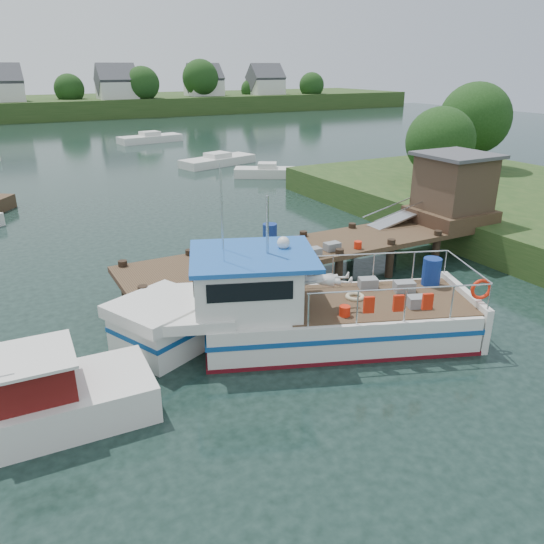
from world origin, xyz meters
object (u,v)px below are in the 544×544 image
moored_far (150,138)px  moored_c (218,160)px  moored_b (267,172)px  dock (409,210)px  lobster_boat (293,312)px

moored_far → moored_c: bearing=-110.9°
moored_far → moored_b: moored_far is taller
moored_b → moored_c: bearing=96.7°
dock → moored_c: 26.12m
dock → moored_c: (2.02, 25.98, -1.85)m
moored_b → moored_c: moored_b is taller
dock → moored_c: bearing=85.6°
dock → moored_b: (3.31, 19.30, -1.83)m
dock → lobster_boat: bearing=-153.5°
moored_far → moored_b: bearing=-108.7°
lobster_boat → moored_b: bearing=84.9°
moored_c → moored_far: bearing=87.2°
dock → lobster_boat: (-8.18, -4.09, -1.24)m
moored_c → dock: bearing=-100.6°
dock → moored_b: size_ratio=3.23×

